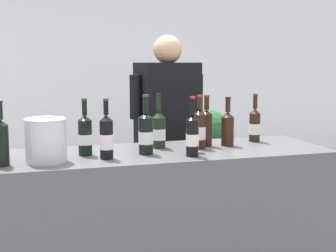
{
  "coord_description": "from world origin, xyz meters",
  "views": [
    {
      "loc": [
        -0.66,
        -2.62,
        1.54
      ],
      "look_at": [
        0.13,
        0.0,
        1.17
      ],
      "focal_mm": 49.64,
      "sensor_mm": 36.0,
      "label": 1
    }
  ],
  "objects_px": {
    "wine_bottle_2": "(146,133)",
    "person_server": "(168,154)",
    "wine_bottle_1": "(228,127)",
    "wine_bottle_8": "(159,130)",
    "wine_bottle_3": "(255,125)",
    "wine_bottle_6": "(206,126)",
    "wine_bottle_4": "(200,129)",
    "wine_bottle_9": "(106,137)",
    "wine_bottle_0": "(85,135)",
    "wine_glass": "(194,133)",
    "wine_bottle_7": "(192,135)",
    "potted_shrub": "(207,153)",
    "ice_bucket": "(46,140)",
    "wine_bottle_5": "(1,141)"
  },
  "relations": [
    {
      "from": "wine_bottle_8",
      "to": "wine_bottle_9",
      "type": "xyz_separation_m",
      "value": [
        -0.36,
        -0.24,
        0.01
      ]
    },
    {
      "from": "wine_bottle_2",
      "to": "wine_bottle_6",
      "type": "distance_m",
      "value": 0.45
    },
    {
      "from": "wine_bottle_1",
      "to": "wine_glass",
      "type": "xyz_separation_m",
      "value": [
        -0.28,
        -0.15,
        -0.0
      ]
    },
    {
      "from": "wine_bottle_4",
      "to": "ice_bucket",
      "type": "height_order",
      "value": "wine_bottle_4"
    },
    {
      "from": "wine_bottle_3",
      "to": "wine_bottle_0",
      "type": "bearing_deg",
      "value": -172.9
    },
    {
      "from": "wine_bottle_0",
      "to": "wine_bottle_5",
      "type": "bearing_deg",
      "value": -160.93
    },
    {
      "from": "wine_bottle_1",
      "to": "wine_glass",
      "type": "relative_size",
      "value": 1.82
    },
    {
      "from": "wine_bottle_0",
      "to": "wine_bottle_5",
      "type": "distance_m",
      "value": 0.47
    },
    {
      "from": "wine_bottle_3",
      "to": "potted_shrub",
      "type": "relative_size",
      "value": 0.28
    },
    {
      "from": "wine_bottle_3",
      "to": "wine_bottle_6",
      "type": "relative_size",
      "value": 0.99
    },
    {
      "from": "potted_shrub",
      "to": "person_server",
      "type": "bearing_deg",
      "value": -133.06
    },
    {
      "from": "wine_bottle_6",
      "to": "potted_shrub",
      "type": "distance_m",
      "value": 1.41
    },
    {
      "from": "wine_bottle_9",
      "to": "wine_bottle_2",
      "type": "bearing_deg",
      "value": 16.15
    },
    {
      "from": "wine_bottle_9",
      "to": "potted_shrub",
      "type": "relative_size",
      "value": 0.3
    },
    {
      "from": "wine_bottle_3",
      "to": "wine_bottle_6",
      "type": "xyz_separation_m",
      "value": [
        -0.37,
        -0.07,
        0.01
      ]
    },
    {
      "from": "wine_bottle_2",
      "to": "wine_bottle_5",
      "type": "height_order",
      "value": "wine_bottle_2"
    },
    {
      "from": "wine_bottle_6",
      "to": "wine_bottle_2",
      "type": "bearing_deg",
      "value": -161.64
    },
    {
      "from": "wine_bottle_4",
      "to": "wine_bottle_9",
      "type": "xyz_separation_m",
      "value": [
        -0.6,
        -0.15,
        -0.0
      ]
    },
    {
      "from": "potted_shrub",
      "to": "ice_bucket",
      "type": "bearing_deg",
      "value": -135.93
    },
    {
      "from": "wine_bottle_2",
      "to": "person_server",
      "type": "distance_m",
      "value": 0.9
    },
    {
      "from": "wine_bottle_0",
      "to": "person_server",
      "type": "xyz_separation_m",
      "value": [
        0.7,
        0.71,
        -0.28
      ]
    },
    {
      "from": "wine_bottle_0",
      "to": "wine_glass",
      "type": "relative_size",
      "value": 1.91
    },
    {
      "from": "wine_bottle_0",
      "to": "wine_bottle_6",
      "type": "distance_m",
      "value": 0.77
    },
    {
      "from": "wine_bottle_1",
      "to": "person_server",
      "type": "relative_size",
      "value": 0.18
    },
    {
      "from": "wine_bottle_1",
      "to": "potted_shrub",
      "type": "height_order",
      "value": "wine_bottle_1"
    },
    {
      "from": "wine_bottle_4",
      "to": "potted_shrub",
      "type": "distance_m",
      "value": 1.49
    },
    {
      "from": "wine_bottle_1",
      "to": "wine_bottle_0",
      "type": "bearing_deg",
      "value": -176.93
    },
    {
      "from": "wine_bottle_2",
      "to": "person_server",
      "type": "xyz_separation_m",
      "value": [
        0.36,
        0.78,
        -0.29
      ]
    },
    {
      "from": "wine_bottle_4",
      "to": "ice_bucket",
      "type": "distance_m",
      "value": 0.93
    },
    {
      "from": "wine_bottle_7",
      "to": "wine_glass",
      "type": "distance_m",
      "value": 0.11
    },
    {
      "from": "wine_bottle_9",
      "to": "person_server",
      "type": "bearing_deg",
      "value": 54.49
    },
    {
      "from": "wine_bottle_8",
      "to": "wine_bottle_1",
      "type": "bearing_deg",
      "value": -6.66
    },
    {
      "from": "wine_bottle_8",
      "to": "ice_bucket",
      "type": "xyz_separation_m",
      "value": [
        -0.68,
        -0.23,
        0.01
      ]
    },
    {
      "from": "ice_bucket",
      "to": "wine_bottle_5",
      "type": "bearing_deg",
      "value": -173.28
    },
    {
      "from": "wine_bottle_1",
      "to": "ice_bucket",
      "type": "height_order",
      "value": "wine_bottle_1"
    },
    {
      "from": "wine_bottle_3",
      "to": "wine_glass",
      "type": "bearing_deg",
      "value": -155.15
    },
    {
      "from": "wine_bottle_0",
      "to": "wine_bottle_4",
      "type": "distance_m",
      "value": 0.7
    },
    {
      "from": "wine_bottle_3",
      "to": "potted_shrub",
      "type": "bearing_deg",
      "value": 83.7
    },
    {
      "from": "wine_bottle_2",
      "to": "wine_bottle_6",
      "type": "relative_size",
      "value": 1.07
    },
    {
      "from": "wine_bottle_5",
      "to": "person_server",
      "type": "bearing_deg",
      "value": 36.95
    },
    {
      "from": "wine_bottle_8",
      "to": "wine_bottle_0",
      "type": "bearing_deg",
      "value": -167.88
    },
    {
      "from": "wine_bottle_9",
      "to": "person_server",
      "type": "xyz_separation_m",
      "value": [
        0.6,
        0.84,
        -0.29
      ]
    },
    {
      "from": "wine_bottle_2",
      "to": "wine_glass",
      "type": "bearing_deg",
      "value": -6.57
    },
    {
      "from": "wine_bottle_9",
      "to": "potted_shrub",
      "type": "height_order",
      "value": "wine_bottle_9"
    },
    {
      "from": "wine_bottle_2",
      "to": "wine_bottle_4",
      "type": "distance_m",
      "value": 0.37
    },
    {
      "from": "wine_bottle_7",
      "to": "potted_shrub",
      "type": "distance_m",
      "value": 1.72
    },
    {
      "from": "wine_bottle_1",
      "to": "wine_bottle_8",
      "type": "xyz_separation_m",
      "value": [
        -0.44,
        0.05,
        -0.0
      ]
    },
    {
      "from": "wine_bottle_1",
      "to": "wine_bottle_9",
      "type": "distance_m",
      "value": 0.82
    },
    {
      "from": "person_server",
      "to": "wine_bottle_4",
      "type": "bearing_deg",
      "value": -90.45
    },
    {
      "from": "wine_bottle_6",
      "to": "wine_bottle_7",
      "type": "relative_size",
      "value": 0.95
    }
  ]
}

